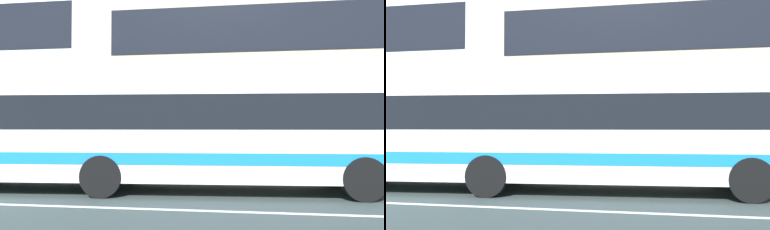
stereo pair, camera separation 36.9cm
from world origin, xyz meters
TOP-DOWN VIEW (x-y plane):
  - apartment_block_right at (12.85, 13.90)m, footprint 23.67×8.87m
  - transit_bus at (5.50, 2.30)m, footprint 12.63×3.36m

SIDE VIEW (x-z plane):
  - transit_bus at x=5.50m, z-range 0.16..3.20m
  - apartment_block_right at x=12.85m, z-range 0.00..10.31m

